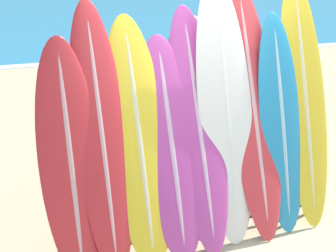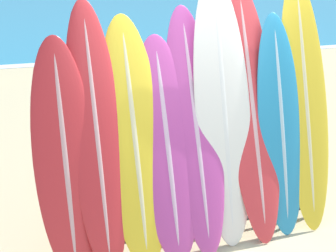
{
  "view_description": "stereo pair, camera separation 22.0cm",
  "coord_description": "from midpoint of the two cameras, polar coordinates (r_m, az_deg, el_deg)",
  "views": [
    {
      "loc": [
        -2.09,
        -2.96,
        2.57
      ],
      "look_at": [
        -0.22,
        1.57,
        0.96
      ],
      "focal_mm": 50.0,
      "sensor_mm": 36.0,
      "label": 1
    },
    {
      "loc": [
        -1.89,
        -3.04,
        2.57
      ],
      "look_at": [
        -0.22,
        1.57,
        0.96
      ],
      "focal_mm": 50.0,
      "sensor_mm": 36.0,
      "label": 2
    }
  ],
  "objects": [
    {
      "name": "surfboard_slot_2",
      "position": [
        4.24,
        -2.63,
        -1.9
      ],
      "size": [
        0.57,
        0.81,
        2.24
      ],
      "color": "yellow",
      "rests_on": "ground_plane"
    },
    {
      "name": "surfboard_slot_4",
      "position": [
        4.45,
        4.79,
        -0.54
      ],
      "size": [
        0.52,
        0.9,
        2.3
      ],
      "color": "#B23D8E",
      "rests_on": "ground_plane"
    },
    {
      "name": "surfboard_slot_5",
      "position": [
        4.55,
        8.14,
        1.61
      ],
      "size": [
        0.58,
        0.73,
        2.58
      ],
      "color": "silver",
      "rests_on": "ground_plane"
    },
    {
      "name": "surfboard_slot_8",
      "position": [
        5.05,
        17.57,
        2.49
      ],
      "size": [
        0.53,
        0.78,
        2.56
      ],
      "color": "yellow",
      "rests_on": "ground_plane"
    },
    {
      "name": "surfboard_slot_3",
      "position": [
        4.34,
        1.33,
        -2.75
      ],
      "size": [
        0.57,
        0.79,
        2.04
      ],
      "color": "#B23D8E",
      "rests_on": "ground_plane"
    },
    {
      "name": "ocean_water",
      "position": [
        43.47,
        -17.75,
        13.93
      ],
      "size": [
        120.0,
        60.0,
        0.01
      ],
      "color": "teal",
      "rests_on": "ground_plane"
    },
    {
      "name": "surfboard_slot_6",
      "position": [
        4.73,
        11.52,
        1.68
      ],
      "size": [
        0.54,
        0.92,
        2.52
      ],
      "color": "red",
      "rests_on": "ground_plane"
    },
    {
      "name": "surfboard_slot_7",
      "position": [
        4.87,
        14.8,
        0.03
      ],
      "size": [
        0.5,
        0.65,
        2.21
      ],
      "color": "teal",
      "rests_on": "ground_plane"
    },
    {
      "name": "surfboard_rack",
      "position": [
        4.65,
        4.76,
        -8.23
      ],
      "size": [
        2.81,
        0.04,
        0.94
      ],
      "color": "#28282D",
      "rests_on": "ground_plane"
    },
    {
      "name": "surfboard_slot_0",
      "position": [
        4.11,
        -10.94,
        -4.02
      ],
      "size": [
        0.54,
        0.61,
        2.08
      ],
      "color": "red",
      "rests_on": "ground_plane"
    },
    {
      "name": "person_near_water",
      "position": [
        9.62,
        4.9,
        8.5
      ],
      "size": [
        0.29,
        0.3,
        1.78
      ],
      "rotation": [
        0.0,
        0.0,
        2.21
      ],
      "color": "beige",
      "rests_on": "ground_plane"
    },
    {
      "name": "person_far_left",
      "position": [
        7.0,
        2.57,
        4.81
      ],
      "size": [
        0.24,
        0.29,
        1.75
      ],
      "rotation": [
        0.0,
        0.0,
        5.02
      ],
      "color": "tan",
      "rests_on": "ground_plane"
    },
    {
      "name": "surfboard_slot_1",
      "position": [
        4.15,
        -7.19,
        -1.45
      ],
      "size": [
        0.48,
        0.83,
        2.38
      ],
      "color": "red",
      "rests_on": "ground_plane"
    }
  ]
}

